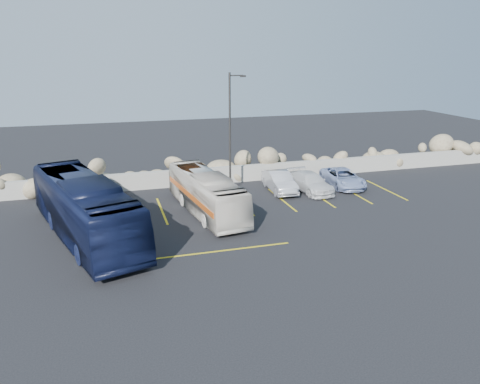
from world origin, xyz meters
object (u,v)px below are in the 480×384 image
object	(u,v)px
vintage_bus	(206,193)
tour_coach	(85,209)
car_d	(343,178)
lamppost	(231,130)
car_c	(310,182)
car_a	(217,186)
car_b	(280,182)

from	to	relation	value
vintage_bus	tour_coach	distance (m)	7.13
tour_coach	car_d	bearing A→B (deg)	-1.41
lamppost	car_c	xyz separation A→B (m)	(5.30, -1.31, -3.66)
tour_coach	car_a	xyz separation A→B (m)	(8.17, 5.04, -0.90)
vintage_bus	car_c	bearing A→B (deg)	8.61
car_a	vintage_bus	bearing A→B (deg)	-109.43
vintage_bus	car_b	bearing A→B (deg)	19.01
car_c	lamppost	bearing A→B (deg)	160.70
car_c	car_d	xyz separation A→B (m)	(2.77, 0.50, -0.01)
car_b	car_c	xyz separation A→B (m)	(2.02, -0.63, -0.05)
vintage_bus	car_b	xyz separation A→B (m)	(5.80, 2.91, -0.55)
car_b	car_d	xyz separation A→B (m)	(4.79, -0.13, -0.06)
vintage_bus	car_d	world-z (taller)	vintage_bus
tour_coach	car_b	distance (m)	13.60
tour_coach	car_c	distance (m)	15.29
car_c	car_d	distance (m)	2.82
car_a	car_d	bearing A→B (deg)	5.08
tour_coach	lamppost	bearing A→B (deg)	14.36
lamppost	vintage_bus	size ratio (longest dim) A/B	0.90
car_b	car_c	size ratio (longest dim) A/B	0.94
tour_coach	car_d	distance (m)	18.09
tour_coach	vintage_bus	bearing A→B (deg)	0.21
tour_coach	car_c	world-z (taller)	tour_coach
car_a	car_c	xyz separation A→B (m)	(6.44, -0.63, -0.07)
tour_coach	car_a	distance (m)	9.64
car_a	car_b	world-z (taller)	car_a
lamppost	car_b	xyz separation A→B (m)	(3.28, -0.68, -3.61)
lamppost	tour_coach	bearing A→B (deg)	-148.47
car_d	car_a	bearing A→B (deg)	-176.71
car_d	car_c	bearing A→B (deg)	-165.68
car_b	car_d	world-z (taller)	car_b
lamppost	car_a	xyz separation A→B (m)	(-1.14, -0.68, -3.59)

